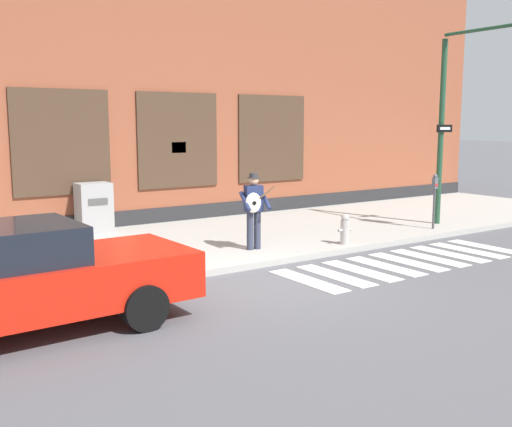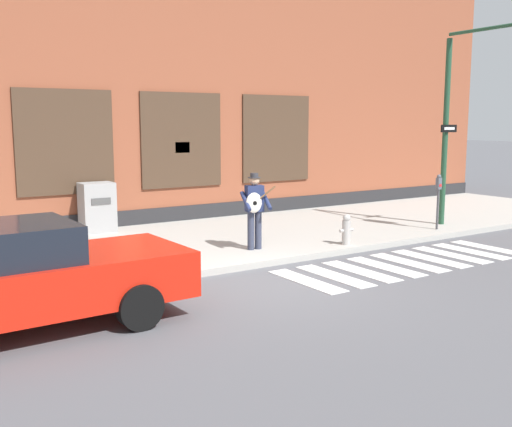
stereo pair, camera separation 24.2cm
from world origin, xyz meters
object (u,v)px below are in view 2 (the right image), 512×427
(traffic_light, at_px, (483,90))
(utility_box, at_px, (97,207))
(red_car, at_px, (19,278))
(parking_meter, at_px, (438,193))
(busker, at_px, (255,206))
(fire_hydrant, at_px, (346,230))

(traffic_light, height_order, utility_box, traffic_light)
(red_car, bearing_deg, utility_box, 63.10)
(red_car, xyz_separation_m, utility_box, (3.19, 6.29, -0.01))
(red_car, height_order, traffic_light, traffic_light)
(traffic_light, relative_size, parking_meter, 3.58)
(red_car, height_order, busker, busker)
(busker, height_order, traffic_light, traffic_light)
(red_car, distance_m, traffic_light, 11.87)
(red_car, distance_m, parking_meter, 10.86)
(traffic_light, bearing_deg, red_car, -174.23)
(red_car, height_order, fire_hydrant, red_car)
(utility_box, height_order, fire_hydrant, utility_box)
(red_car, relative_size, utility_box, 3.71)
(parking_meter, bearing_deg, fire_hydrant, -176.57)
(parking_meter, distance_m, utility_box, 8.77)
(red_car, height_order, parking_meter, parking_meter)
(parking_meter, bearing_deg, red_car, -170.53)
(red_car, bearing_deg, parking_meter, 9.47)
(traffic_light, relative_size, utility_box, 4.09)
(utility_box, xyz_separation_m, fire_hydrant, (4.21, -4.71, -0.28))
(red_car, distance_m, busker, 5.82)
(red_car, relative_size, traffic_light, 0.91)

